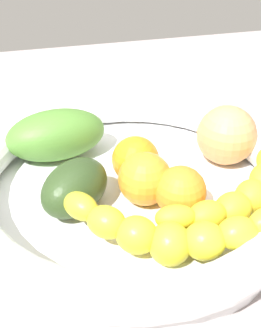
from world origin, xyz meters
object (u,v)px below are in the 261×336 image
object	(u,v)px
banana_draped_right	(237,196)
orange_mid_right	(180,191)
avocado_dark	(75,187)
banana_draped_left	(171,232)
orange_front	(136,160)
orange_mid_left	(145,179)
peach_blush	(226,135)
mango_green	(56,135)
fruit_bowl	(130,183)

from	to	relation	value
banana_draped_right	orange_mid_right	xyz separation A→B (cm)	(5.49, -1.93, 0.31)
orange_mid_right	avocado_dark	world-z (taller)	avocado_dark
banana_draped_left	orange_front	xyz separation A→B (cm)	(-0.07, -12.34, 0.06)
orange_mid_left	banana_draped_left	bearing A→B (deg)	90.15
orange_front	avocado_dark	distance (cm)	8.32
peach_blush	banana_draped_left	bearing A→B (deg)	48.52
banana_draped_left	orange_mid_right	xyz separation A→B (cm)	(-2.99, -5.48, 0.01)
orange_mid_right	mango_green	bearing A→B (deg)	-52.09
peach_blush	avocado_dark	distance (cm)	19.92
orange_mid_right	peach_blush	distance (cm)	11.98
peach_blush	orange_mid_right	bearing A→B (deg)	41.85
peach_blush	orange_mid_left	bearing A→B (deg)	23.49
orange_mid_right	orange_front	bearing A→B (deg)	-66.95
mango_green	peach_blush	bearing A→B (deg)	162.43
banana_draped_left	orange_mid_right	bearing A→B (deg)	-118.64
fruit_bowl	mango_green	xyz separation A→B (cm)	(7.15, -9.29, 2.23)
banana_draped_right	orange_mid_left	xyz separation A→B (cm)	(8.51, -4.72, 0.53)
orange_front	mango_green	size ratio (longest dim) A/B	0.44
orange_mid_right	peach_blush	xyz separation A→B (cm)	(-8.90, -7.97, 0.94)
fruit_bowl	orange_mid_right	xyz separation A→B (cm)	(-4.00, 5.03, 1.81)
orange_mid_right	avocado_dark	distance (cm)	10.98
orange_mid_left	orange_mid_right	size ratio (longest dim) A/B	1.08
fruit_bowl	banana_draped_right	xyz separation A→B (cm)	(-9.50, 6.96, 1.49)
banana_draped_right	peach_blush	distance (cm)	10.55
banana_draped_right	orange_front	distance (cm)	12.17
orange_front	banana_draped_left	bearing A→B (deg)	89.66
mango_green	orange_mid_left	bearing A→B (deg)	125.21
banana_draped_right	mango_green	bearing A→B (deg)	-44.32
orange_front	mango_green	distance (cm)	11.11
fruit_bowl	banana_draped_left	distance (cm)	10.72
banana_draped_left	orange_mid_right	world-z (taller)	orange_mid_right
avocado_dark	peach_blush	bearing A→B (deg)	-166.55
orange_mid_left	orange_mid_right	world-z (taller)	orange_mid_left
orange_mid_left	banana_draped_right	bearing A→B (deg)	150.96
peach_blush	avocado_dark	size ratio (longest dim) A/B	0.86
orange_mid_left	orange_front	bearing A→B (deg)	-91.36
banana_draped_right	orange_mid_right	distance (cm)	5.83
banana_draped_left	peach_blush	world-z (taller)	peach_blush
banana_draped_left	mango_green	size ratio (longest dim) A/B	1.65
orange_mid_right	peach_blush	bearing A→B (deg)	-138.15
peach_blush	avocado_dark	bearing A→B (deg)	13.45
fruit_bowl	orange_front	distance (cm)	2.83
banana_draped_left	orange_mid_left	bearing A→B (deg)	-89.85
banana_draped_left	mango_green	bearing A→B (deg)	-67.61
orange_front	orange_mid_right	xyz separation A→B (cm)	(-2.92, 6.86, -0.06)
banana_draped_right	orange_mid_right	bearing A→B (deg)	-19.39
banana_draped_right	orange_front	size ratio (longest dim) A/B	3.22
avocado_dark	mango_green	bearing A→B (deg)	-86.40
banana_draped_right	orange_front	bearing A→B (deg)	-46.27
orange_mid_right	peach_blush	size ratio (longest dim) A/B	0.74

